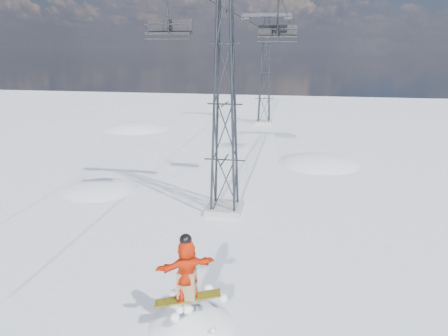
{
  "coord_description": "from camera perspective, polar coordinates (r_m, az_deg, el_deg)",
  "views": [
    {
      "loc": [
        4.07,
        -10.73,
        8.1
      ],
      "look_at": [
        1.62,
        3.17,
        3.81
      ],
      "focal_mm": 32.0,
      "sensor_mm": 36.0,
      "label": 1
    }
  ],
  "objects": [
    {
      "name": "lift_tower_far",
      "position": [
        43.93,
        5.88,
        13.39
      ],
      "size": [
        5.2,
        1.8,
        11.43
      ],
      "color": "#999999",
      "rests_on": "ground"
    },
    {
      "name": "lift_chair_near",
      "position": [
        18.25,
        -7.89,
        19.2
      ],
      "size": [
        1.99,
        0.57,
        2.46
      ],
      "color": "black",
      "rests_on": "ground"
    },
    {
      "name": "ground",
      "position": [
        14.05,
        -9.28,
        -18.57
      ],
      "size": [
        120.0,
        120.0,
        0.0
      ],
      "primitive_type": "plane",
      "color": "white",
      "rests_on": "ground"
    },
    {
      "name": "lift_tower_near",
      "position": [
        19.19,
        0.1,
        9.02
      ],
      "size": [
        5.2,
        1.8,
        11.43
      ],
      "color": "#999999",
      "rests_on": "ground"
    },
    {
      "name": "snow_terrain",
      "position": [
        37.59,
        -4.9,
        -11.23
      ],
      "size": [
        39.0,
        37.0,
        22.0
      ],
      "color": "white",
      "rests_on": "ground"
    },
    {
      "name": "lift_chair_mid",
      "position": [
        22.09,
        7.62,
        18.67
      ],
      "size": [
        2.03,
        0.58,
        2.52
      ],
      "color": "black",
      "rests_on": "ground"
    },
    {
      "name": "haul_cables",
      "position": [
        30.53,
        4.12,
        22.04
      ],
      "size": [
        4.46,
        51.0,
        0.06
      ],
      "color": "black",
      "rests_on": "ground"
    }
  ]
}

